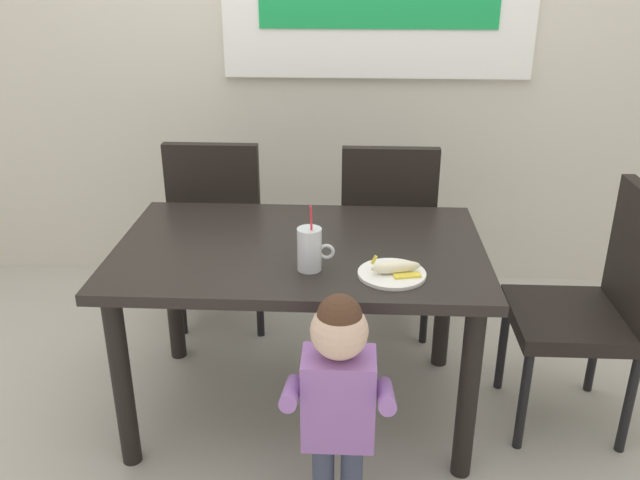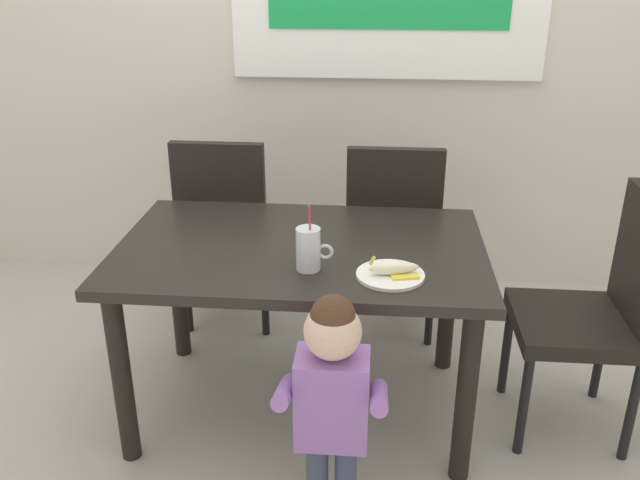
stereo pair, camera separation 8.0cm
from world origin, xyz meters
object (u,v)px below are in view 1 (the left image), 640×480
object	(u,v)px
dining_chair_right	(386,228)
peeled_banana	(396,268)
dining_table	(300,270)
dining_chair_far	(597,298)
milk_cup	(310,251)
snack_plate	(392,274)
toddler_standing	(339,389)
dining_chair_left	(220,223)

from	to	relation	value
dining_chair_right	peeled_banana	distance (m)	0.90
dining_table	dining_chair_right	distance (m)	0.73
dining_chair_far	milk_cup	distance (m)	1.10
dining_table	snack_plate	size ratio (longest dim) A/B	5.91
dining_table	snack_plate	world-z (taller)	snack_plate
dining_chair_right	toddler_standing	size ratio (longest dim) A/B	1.15
dining_chair_right	peeled_banana	world-z (taller)	dining_chair_right
dining_table	peeled_banana	xyz separation A→B (m)	(0.34, -0.24, 0.13)
dining_chair_right	dining_chair_far	xyz separation A→B (m)	(0.76, -0.65, 0.00)
milk_cup	snack_plate	bearing A→B (deg)	-6.97
dining_table	dining_chair_right	xyz separation A→B (m)	(0.35, 0.63, -0.08)
dining_table	toddler_standing	distance (m)	0.63
milk_cup	peeled_banana	bearing A→B (deg)	-7.22
dining_chair_left	toddler_standing	size ratio (longest dim) A/B	1.15
dining_table	snack_plate	bearing A→B (deg)	-35.54
dining_chair_left	toddler_standing	distance (m)	1.39
dining_chair_left	dining_chair_right	bearing A→B (deg)	178.47
toddler_standing	dining_chair_far	bearing A→B (deg)	31.88
dining_table	dining_chair_left	distance (m)	0.79
dining_table	toddler_standing	world-z (taller)	toddler_standing
dining_chair_right	dining_chair_far	size ratio (longest dim) A/B	1.00
dining_table	snack_plate	distance (m)	0.42
dining_chair_left	snack_plate	xyz separation A→B (m)	(0.76, -0.89, 0.19)
dining_table	toddler_standing	size ratio (longest dim) A/B	1.62
milk_cup	snack_plate	distance (m)	0.29
dining_chair_right	dining_chair_far	bearing A→B (deg)	139.49
dining_chair_far	snack_plate	bearing A→B (deg)	-74.03
toddler_standing	peeled_banana	world-z (taller)	toddler_standing
dining_chair_left	snack_plate	bearing A→B (deg)	130.57
dining_chair_left	dining_chair_right	size ratio (longest dim) A/B	1.00
dining_table	milk_cup	size ratio (longest dim) A/B	5.49
dining_table	dining_chair_far	world-z (taller)	dining_chair_far
milk_cup	peeled_banana	world-z (taller)	milk_cup
dining_chair_left	dining_chair_far	size ratio (longest dim) A/B	1.00
peeled_banana	snack_plate	bearing A→B (deg)	167.66
snack_plate	peeled_banana	size ratio (longest dim) A/B	1.31
dining_chair_far	toddler_standing	world-z (taller)	dining_chair_far
milk_cup	dining_chair_far	bearing A→B (deg)	10.14
dining_chair_right	snack_plate	world-z (taller)	dining_chair_right
dining_table	milk_cup	bearing A→B (deg)	-75.71
dining_chair_far	toddler_standing	distance (m)	1.11
dining_table	peeled_banana	size ratio (longest dim) A/B	7.74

